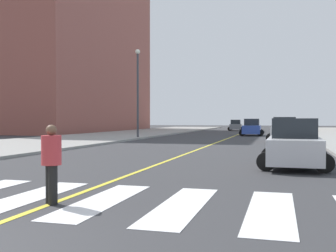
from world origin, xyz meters
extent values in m
cube|color=gray|center=(-12.20, 20.00, 0.07)|extent=(10.00, 120.00, 0.15)
cube|color=silver|center=(-0.90, 4.00, 0.01)|extent=(0.90, 4.00, 0.01)
cube|color=silver|center=(0.90, 4.00, 0.01)|extent=(0.90, 4.00, 0.01)
cube|color=silver|center=(2.70, 4.00, 0.01)|extent=(0.90, 4.00, 0.01)
cube|color=silver|center=(4.50, 4.00, 0.01)|extent=(0.90, 4.00, 0.01)
cube|color=yellow|center=(0.00, 40.00, 0.01)|extent=(0.16, 80.00, 0.01)
cube|color=brown|center=(-26.25, 49.78, 12.80)|extent=(16.00, 32.00, 25.60)
cube|color=#2D479E|center=(1.70, 40.21, 0.67)|extent=(1.92, 4.12, 0.88)
cube|color=#1E2328|center=(1.70, 40.45, 1.46)|extent=(1.59, 2.07, 0.74)
cylinder|color=black|center=(0.78, 38.93, 0.33)|extent=(0.67, 0.22, 0.66)
cylinder|color=black|center=(2.67, 38.96, 0.33)|extent=(0.67, 0.22, 0.66)
cylinder|color=black|center=(0.74, 41.46, 0.33)|extent=(0.67, 0.22, 0.66)
cylinder|color=black|center=(2.63, 41.49, 0.33)|extent=(0.67, 0.22, 0.66)
cube|color=slate|center=(-1.98, 58.98, 0.62)|extent=(1.84, 3.84, 0.81)
cube|color=#1E2328|center=(-1.97, 58.76, 1.35)|extent=(1.51, 1.94, 0.68)
cylinder|color=black|center=(-1.15, 60.18, 0.31)|extent=(0.62, 0.22, 0.61)
cylinder|color=black|center=(-2.90, 60.12, 0.31)|extent=(0.62, 0.22, 0.61)
cylinder|color=black|center=(-1.07, 57.84, 0.31)|extent=(0.62, 0.22, 0.61)
cylinder|color=black|center=(-2.81, 57.78, 0.31)|extent=(0.62, 0.22, 0.61)
cube|color=silver|center=(5.01, 29.10, 0.72)|extent=(2.15, 4.45, 0.94)
cube|color=#1E2328|center=(5.02, 29.36, 1.56)|extent=(1.75, 2.25, 0.79)
cylinder|color=black|center=(3.95, 27.78, 0.35)|extent=(0.72, 0.26, 0.71)
cylinder|color=black|center=(5.97, 27.71, 0.35)|extent=(0.72, 0.26, 0.71)
cylinder|color=black|center=(4.05, 30.50, 0.35)|extent=(0.72, 0.26, 0.71)
cylinder|color=black|center=(6.07, 30.42, 0.35)|extent=(0.72, 0.26, 0.71)
cube|color=#B7B7BC|center=(5.17, 11.43, 0.67)|extent=(1.92, 4.11, 0.87)
cube|color=#1E2328|center=(5.17, 11.67, 1.46)|extent=(1.59, 2.07, 0.74)
cylinder|color=black|center=(4.20, 10.18, 0.33)|extent=(0.66, 0.23, 0.66)
cylinder|color=black|center=(6.09, 10.14, 0.33)|extent=(0.66, 0.23, 0.66)
cylinder|color=black|center=(4.25, 12.71, 0.33)|extent=(0.66, 0.23, 0.66)
cylinder|color=black|center=(6.13, 12.67, 0.33)|extent=(0.66, 0.23, 0.66)
cylinder|color=black|center=(-0.05, 3.44, 0.42)|extent=(0.19, 0.19, 0.83)
cylinder|color=black|center=(0.09, 3.33, 0.42)|extent=(0.19, 0.19, 0.83)
cylinder|color=#B23338|center=(0.02, 3.38, 1.14)|extent=(0.42, 0.42, 0.62)
sphere|color=brown|center=(0.02, 3.38, 1.57)|extent=(0.23, 0.23, 0.23)
cylinder|color=#38383D|center=(-7.91, 30.64, 3.98)|extent=(0.20, 0.20, 7.65)
sphere|color=silver|center=(-7.91, 30.64, 7.95)|extent=(0.44, 0.44, 0.44)
camera|label=1|loc=(4.67, -4.12, 1.80)|focal=43.09mm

